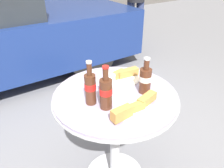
# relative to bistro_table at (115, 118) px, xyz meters

# --- Properties ---
(bistro_table) EXTENTS (0.75, 0.75, 0.76)m
(bistro_table) POSITION_rel_bistro_table_xyz_m (0.00, 0.00, 0.00)
(bistro_table) COLOR #B7B7BC
(bistro_table) RESTS_ON ground_plane
(cola_bottle_left) EXTENTS (0.06, 0.06, 0.25)m
(cola_bottle_left) POSITION_rel_bistro_table_xyz_m (-0.16, 0.00, 0.28)
(cola_bottle_left) COLOR #4C2819
(cola_bottle_left) RESTS_ON bistro_table
(cola_bottle_right) EXTENTS (0.07, 0.07, 0.22)m
(cola_bottle_right) POSITION_rel_bistro_table_xyz_m (0.16, -0.08, 0.27)
(cola_bottle_right) COLOR #4C2819
(cola_bottle_right) RESTS_ON bistro_table
(cola_bottle_center) EXTENTS (0.07, 0.07, 0.25)m
(cola_bottle_center) POSITION_rel_bistro_table_xyz_m (-0.12, -0.08, 0.28)
(cola_bottle_center) COLOR #4C2819
(cola_bottle_center) RESTS_ON bistro_table
(drinking_glass) EXTENTS (0.07, 0.07, 0.13)m
(drinking_glass) POSITION_rel_bistro_table_xyz_m (-0.04, 0.01, 0.25)
(drinking_glass) COLOR black
(drinking_glass) RESTS_ON bistro_table
(lunch_plate_near) EXTENTS (0.25, 0.25, 0.06)m
(lunch_plate_near) POSITION_rel_bistro_table_xyz_m (0.14, 0.13, 0.20)
(lunch_plate_near) COLOR silver
(lunch_plate_near) RESTS_ON bistro_table
(lunch_plate_far) EXTENTS (0.32, 0.21, 0.07)m
(lunch_plate_far) POSITION_rel_bistro_table_xyz_m (-0.02, -0.21, 0.21)
(lunch_plate_far) COLOR silver
(lunch_plate_far) RESTS_ON bistro_table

